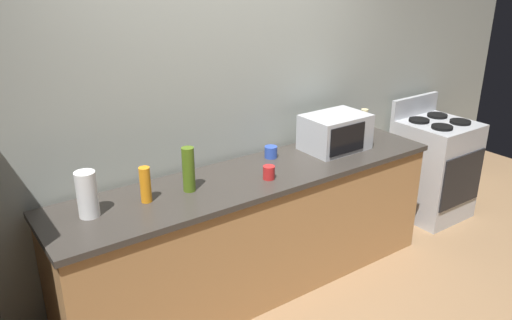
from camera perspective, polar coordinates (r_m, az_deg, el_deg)
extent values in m
plane|color=#93704C|center=(3.64, 3.80, -16.75)|extent=(8.00, 8.00, 0.00)
cube|color=#9EA399|center=(3.63, -3.77, 7.10)|extent=(6.40, 0.10, 2.70)
cube|color=#B27F4C|center=(3.66, 0.00, -8.31)|extent=(2.80, 0.60, 0.86)
cube|color=#38332D|center=(3.46, 0.00, -1.85)|extent=(2.84, 0.64, 0.04)
cube|color=#B7BABF|center=(4.97, 19.20, -0.96)|extent=(0.60, 0.60, 0.90)
cube|color=black|center=(4.82, 22.08, -2.09)|extent=(0.55, 0.02, 0.48)
cube|color=#B7BABF|center=(4.95, 17.37, 5.83)|extent=(0.60, 0.04, 0.18)
cylinder|color=black|center=(4.65, 20.11, 3.48)|extent=(0.18, 0.18, 0.02)
cylinder|color=black|center=(4.86, 21.90, 3.98)|extent=(0.18, 0.18, 0.02)
cylinder|color=black|center=(4.78, 17.80, 4.25)|extent=(0.18, 0.18, 0.02)
cylinder|color=black|center=(4.99, 19.64, 4.72)|extent=(0.18, 0.18, 0.02)
cube|color=#B7BABF|center=(3.90, 8.84, 3.11)|extent=(0.48, 0.34, 0.27)
cube|color=black|center=(3.76, 10.22, 2.30)|extent=(0.34, 0.01, 0.21)
cylinder|color=white|center=(3.00, -18.38, -3.67)|extent=(0.12, 0.12, 0.27)
cylinder|color=#4C6B19|center=(3.18, -7.56, -1.05)|extent=(0.08, 0.08, 0.29)
cylinder|color=orange|center=(3.09, -12.28, -2.72)|extent=(0.07, 0.07, 0.22)
cylinder|color=beige|center=(4.17, 11.95, 3.96)|extent=(0.06, 0.06, 0.25)
cylinder|color=#2D4CB2|center=(3.72, 1.68, 0.91)|extent=(0.09, 0.09, 0.09)
cylinder|color=red|center=(3.36, 1.45, -1.41)|extent=(0.08, 0.08, 0.09)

